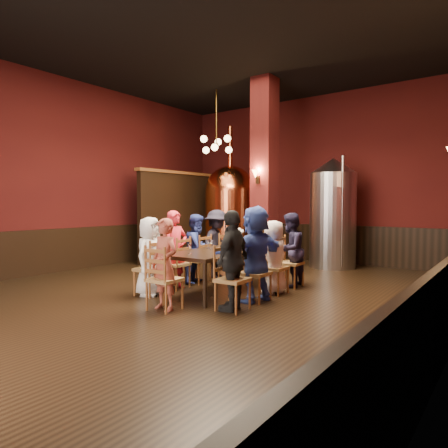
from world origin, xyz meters
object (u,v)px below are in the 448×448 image
Objects in this scene: steel_vessel at (333,213)px; rose_vase at (238,234)px; dining_table at (223,253)px; person_0 at (150,256)px; copper_kettle at (230,211)px; person_2 at (197,248)px; person_1 at (175,250)px.

steel_vessel reaches higher than rose_vase.
dining_table is 1.80× the size of person_0.
person_0 is 3.88× the size of rose_vase.
person_0 is at bearing -106.40° from steel_vessel.
person_0 is 4.85m from copper_kettle.
steel_vessel reaches higher than person_0.
person_2 is at bearing -11.25° from person_0.
person_1 is at bearing -158.78° from dining_table.
copper_kettle reaches higher than dining_table.
copper_kettle is at bearing 6.03° from person_2.
dining_table is 1.78× the size of person_2.
person_1 is 4.16× the size of rose_vase.
steel_vessel is 7.72× the size of rose_vase.
person_0 is 5.00m from steel_vessel.
person_1 is (-0.84, -0.36, 0.04)m from dining_table.
rose_vase is (2.16, -2.74, -0.39)m from copper_kettle.
dining_table is 0.65× the size of copper_kettle.
person_1 reaches higher than person_2.
person_2 is at bearing 9.14° from person_1.
dining_table is 3.83m from steel_vessel.
dining_table is 1.68× the size of person_1.
dining_table is at bearing -51.61° from person_0.
person_1 reaches higher than person_0.
person_2 is (-0.86, 0.30, -0.00)m from dining_table.
person_1 is at bearing -119.35° from rose_vase.
person_2 reaches higher than rose_vase.
steel_vessel is (1.45, 3.43, 0.66)m from person_2.
rose_vase is at bearing -104.97° from steel_vessel.
rose_vase is (0.66, 0.47, 0.29)m from person_2.
person_2 is at bearing -65.03° from copper_kettle.
person_1 is 0.66m from person_2.
dining_table is at bearing -56.08° from copper_kettle.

